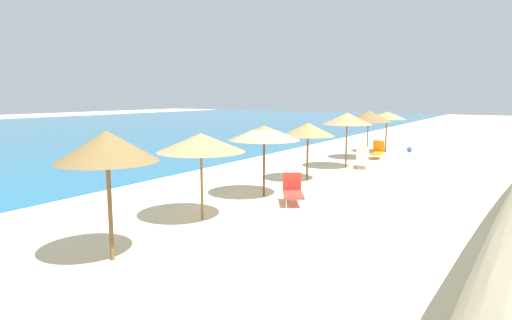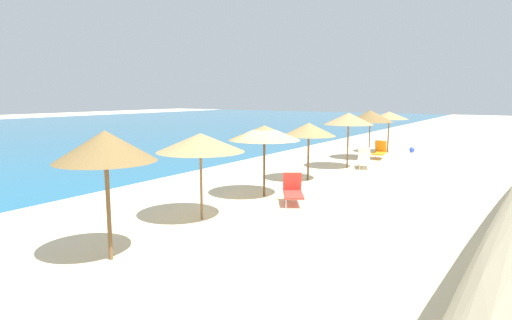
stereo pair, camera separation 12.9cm
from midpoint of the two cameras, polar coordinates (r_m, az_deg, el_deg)
ground_plane at (r=15.67m, az=2.83°, el=-5.29°), size 160.00×160.00×0.00m
beach_umbrella_2 at (r=10.09m, az=-19.49°, el=1.69°), size 2.27×2.27×2.98m
beach_umbrella_3 at (r=12.89m, az=-7.59°, el=2.29°), size 2.64×2.64×2.64m
beach_umbrella_4 at (r=15.83m, az=0.84°, el=3.62°), size 2.64×2.64×2.66m
beach_umbrella_5 at (r=19.08m, az=6.70°, el=4.04°), size 2.37×2.37×2.56m
beach_umbrella_6 at (r=22.71m, az=11.81°, el=5.37°), size 2.53×2.53×2.87m
beach_umbrella_7 at (r=26.34m, az=14.53°, el=5.66°), size 2.65×2.65×2.89m
beach_umbrella_8 at (r=29.64m, az=16.83°, el=5.67°), size 2.45×2.45×2.70m
lounge_chair_0 at (r=26.76m, az=15.66°, el=1.15°), size 1.56×0.88×1.07m
lounge_chair_1 at (r=15.09m, az=4.67°, el=-4.04°), size 1.42×1.24×1.05m
lounge_chair_2 at (r=23.21m, az=13.81°, el=0.11°), size 1.58×1.14×1.03m
beach_ball at (r=30.42m, az=19.57°, el=1.31°), size 0.36×0.36×0.36m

